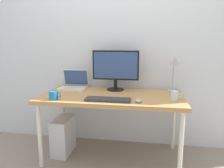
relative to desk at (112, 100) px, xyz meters
The scene contains 11 objects.
ground_plane 0.66m from the desk, ahead, with size 6.00×6.00×0.00m, color gray.
back_wall 0.77m from the desk, 90.00° to the left, with size 4.40×0.04×2.60m, color silver.
desk is the anchor object (origin of this frame).
monitor 0.41m from the desk, 90.84° to the left, with size 0.54×0.20×0.47m.
laptop 0.59m from the desk, 152.80° to the left, with size 0.32×0.28×0.22m.
desk_lamp 0.79m from the desk, 20.62° to the left, with size 0.11×0.16×0.43m.
keyboard 0.25m from the desk, 90.76° to the right, with size 0.44×0.14×0.02m, color #333338.
mouse 0.40m from the desk, 40.22° to the right, with size 0.06×0.09×0.03m, color #B2B2B7.
coffee_mug 0.62m from the desk, 151.87° to the right, with size 0.12×0.09×0.09m.
glass_cup 0.66m from the desk, 10.04° to the right, with size 0.11×0.07×0.09m.
computer_tower 0.74m from the desk, behind, with size 0.18×0.36×0.42m, color silver.
Camera 1 is at (0.39, -2.30, 1.29)m, focal length 35.60 mm.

